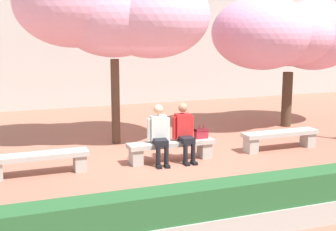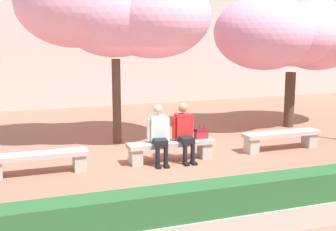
{
  "view_description": "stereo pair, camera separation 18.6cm",
  "coord_description": "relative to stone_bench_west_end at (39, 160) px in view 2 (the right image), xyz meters",
  "views": [
    {
      "loc": [
        -3.68,
        -9.42,
        2.94
      ],
      "look_at": [
        0.0,
        0.2,
        1.0
      ],
      "focal_mm": 50.0,
      "sensor_mm": 36.0,
      "label": 1
    },
    {
      "loc": [
        -3.5,
        -9.49,
        2.94
      ],
      "look_at": [
        0.0,
        0.2,
        1.0
      ],
      "focal_mm": 50.0,
      "sensor_mm": 36.0,
      "label": 2
    }
  ],
  "objects": [
    {
      "name": "ground_plane",
      "position": [
        2.86,
        0.0,
        -0.31
      ],
      "size": [
        100.0,
        100.0,
        0.0
      ],
      "primitive_type": "plane",
      "color": "#9E604C"
    },
    {
      "name": "stone_bench_west_end",
      "position": [
        0.0,
        0.0,
        0.0
      ],
      "size": [
        1.98,
        0.42,
        0.45
      ],
      "color": "#ADA89E",
      "rests_on": "ground"
    },
    {
      "name": "stone_bench_near_west",
      "position": [
        2.86,
        0.0,
        0.0
      ],
      "size": [
        1.98,
        0.42,
        0.45
      ],
      "color": "#ADA89E",
      "rests_on": "ground"
    },
    {
      "name": "stone_bench_center",
      "position": [
        5.73,
        0.0,
        0.0
      ],
      "size": [
        1.98,
        0.42,
        0.45
      ],
      "color": "#ADA89E",
      "rests_on": "ground"
    },
    {
      "name": "person_seated_left",
      "position": [
        2.56,
        -0.05,
        0.39
      ],
      "size": [
        0.51,
        0.71,
        1.29
      ],
      "color": "black",
      "rests_on": "ground"
    },
    {
      "name": "person_seated_right",
      "position": [
        3.16,
        -0.05,
        0.39
      ],
      "size": [
        0.51,
        0.69,
        1.29
      ],
      "color": "black",
      "rests_on": "ground"
    },
    {
      "name": "handbag",
      "position": [
        3.61,
        0.01,
        0.27
      ],
      "size": [
        0.3,
        0.15,
        0.34
      ],
      "color": "#A3232D",
      "rests_on": "stone_bench_near_west"
    },
    {
      "name": "cherry_tree_main",
      "position": [
        2.16,
        2.04,
        3.03
      ],
      "size": [
        4.76,
        3.28,
        4.62
      ],
      "color": "#513828",
      "rests_on": "ground"
    },
    {
      "name": "cherry_tree_secondary",
      "position": [
        7.42,
        2.31,
        2.44
      ],
      "size": [
        4.77,
        3.05,
        3.84
      ],
      "color": "#473323",
      "rests_on": "ground"
    },
    {
      "name": "planter_hedge_foreground",
      "position": [
        2.86,
        -3.84,
        0.08
      ],
      "size": [
        10.52,
        0.5,
        0.8
      ],
      "color": "#ADA89E",
      "rests_on": "ground"
    }
  ]
}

